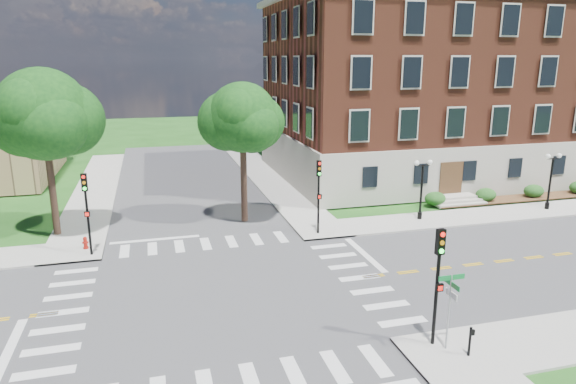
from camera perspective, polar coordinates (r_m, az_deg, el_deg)
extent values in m
plane|color=#1A4914|center=(25.67, -7.33, -11.18)|extent=(160.00, 160.00, 0.00)
cube|color=#3D3D3F|center=(25.66, -7.33, -11.17)|extent=(90.00, 12.00, 0.01)
cube|color=#3D3D3F|center=(25.66, -7.33, -11.17)|extent=(12.00, 90.00, 0.01)
cube|color=#9E9B93|center=(41.65, 24.05, -2.08)|extent=(34.00, 3.50, 0.12)
cube|color=#9E9B93|center=(48.44, -2.06, 1.42)|extent=(3.50, 34.00, 0.12)
cube|color=#9E9B93|center=(47.51, -20.58, 0.21)|extent=(3.50, 34.00, 0.12)
cube|color=silver|center=(30.56, 8.53, -6.89)|extent=(0.40, 5.50, 0.00)
cube|color=#A9A295|center=(53.13, 15.55, 4.45)|extent=(30.00, 20.00, 4.20)
cube|color=brown|center=(52.39, 16.16, 13.09)|extent=(29.55, 19.70, 11.80)
cube|color=#A9A295|center=(52.64, 16.66, 19.78)|extent=(30.60, 20.60, 0.50)
cube|color=#472D19|center=(42.77, 17.66, 1.37)|extent=(2.00, 0.10, 2.80)
cylinder|color=black|center=(35.80, -24.62, -0.57)|extent=(0.44, 0.44, 4.87)
sphere|color=#0F3912|center=(34.92, -25.54, 7.80)|extent=(5.67, 5.67, 5.67)
cylinder|color=black|center=(35.42, -4.91, 0.56)|extent=(0.44, 0.44, 4.85)
sphere|color=#0F3912|center=(34.58, -5.09, 8.26)|extent=(4.70, 4.70, 4.70)
cylinder|color=black|center=(21.18, 16.10, -11.44)|extent=(0.14, 0.14, 3.80)
cube|color=black|center=(20.26, 16.57, -5.32)|extent=(0.33, 0.24, 1.00)
cylinder|color=red|center=(20.05, 16.83, -4.55)|extent=(0.18, 0.06, 0.18)
cylinder|color=orange|center=(20.16, 16.77, -5.44)|extent=(0.18, 0.06, 0.18)
cylinder|color=#19E533|center=(20.27, 16.70, -6.32)|extent=(0.18, 0.06, 0.18)
cube|color=black|center=(20.79, 16.47, -10.15)|extent=(0.31, 0.14, 0.30)
cylinder|color=black|center=(32.94, 3.40, -1.44)|extent=(0.14, 0.14, 3.80)
cube|color=black|center=(32.36, 3.46, 2.65)|extent=(0.37, 0.31, 1.00)
cylinder|color=red|center=(32.17, 3.55, 3.18)|extent=(0.19, 0.11, 0.18)
cylinder|color=orange|center=(32.24, 3.54, 2.60)|extent=(0.19, 0.11, 0.18)
cylinder|color=#19E533|center=(32.31, 3.53, 2.03)|extent=(0.19, 0.11, 0.18)
cube|color=black|center=(32.62, 3.52, -0.51)|extent=(0.32, 0.21, 0.30)
cylinder|color=black|center=(31.41, -21.29, -3.25)|extent=(0.14, 0.14, 3.80)
cube|color=black|center=(30.80, -21.70, 1.01)|extent=(0.32, 0.23, 1.00)
cylinder|color=red|center=(30.61, -21.78, 1.56)|extent=(0.18, 0.05, 0.18)
cylinder|color=orange|center=(30.68, -21.73, 0.96)|extent=(0.18, 0.05, 0.18)
cylinder|color=#19E533|center=(30.75, -21.67, 0.36)|extent=(0.18, 0.05, 0.18)
cube|color=black|center=(31.07, -21.43, -2.29)|extent=(0.30, 0.13, 0.30)
cylinder|color=black|center=(37.45, 14.42, -2.53)|extent=(0.32, 0.32, 0.50)
cylinder|color=black|center=(37.01, 14.58, -0.09)|extent=(0.16, 0.16, 3.80)
cube|color=black|center=(36.58, 14.77, 2.87)|extent=(1.00, 0.06, 0.06)
sphere|color=white|center=(36.29, 14.11, 3.14)|extent=(0.36, 0.36, 0.36)
sphere|color=white|center=(36.79, 15.47, 3.20)|extent=(0.36, 0.36, 0.36)
cylinder|color=black|center=(43.31, 26.83, -1.36)|extent=(0.32, 0.32, 0.50)
cylinder|color=black|center=(42.93, 27.08, 0.76)|extent=(0.16, 0.16, 3.80)
cube|color=black|center=(42.56, 27.39, 3.31)|extent=(1.00, 0.06, 0.06)
sphere|color=white|center=(42.19, 26.91, 3.56)|extent=(0.36, 0.36, 0.36)
sphere|color=white|center=(42.87, 27.91, 3.59)|extent=(0.36, 0.36, 0.36)
cylinder|color=gray|center=(21.14, 17.42, -12.65)|extent=(0.07, 0.07, 3.10)
cube|color=#0E7230|center=(20.54, 17.73, -9.04)|extent=(1.10, 0.03, 0.20)
cube|color=#0E7230|center=(20.64, 17.67, -9.68)|extent=(0.03, 1.10, 0.20)
cube|color=silver|center=(20.85, 17.69, -10.79)|extent=(0.03, 0.75, 0.25)
cylinder|color=black|center=(21.40, 19.55, -15.38)|extent=(0.10, 0.10, 1.20)
cube|color=black|center=(21.10, 19.84, -14.46)|extent=(0.14, 0.08, 0.22)
cylinder|color=#98130B|center=(33.07, -21.53, -5.78)|extent=(0.32, 0.32, 0.10)
cylinder|color=#98130B|center=(32.99, -21.57, -5.37)|extent=(0.22, 0.22, 0.60)
sphere|color=#98130B|center=(32.88, -21.63, -4.83)|extent=(0.24, 0.24, 0.24)
cylinder|color=#98130B|center=(32.96, -21.59, -5.24)|extent=(0.35, 0.12, 0.12)
cylinder|color=#98130B|center=(32.96, -21.59, -5.24)|extent=(0.12, 0.35, 0.12)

